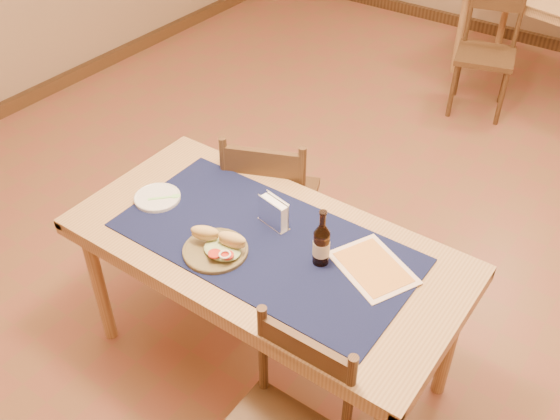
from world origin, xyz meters
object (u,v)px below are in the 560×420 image
Objects in this scene: sandwich_plate at (218,247)px; beer_bottle at (321,244)px; chair_main_far at (270,201)px; napkin_holder at (274,213)px; main_table at (266,258)px.

beer_bottle is at bearing 27.85° from sandwich_plate.
napkin_holder is (0.31, -0.40, 0.34)m from chair_main_far.
chair_main_far is (-0.35, 0.50, -0.19)m from main_table.
beer_bottle reaches higher than sandwich_plate.
napkin_holder is at bearing 108.38° from main_table.
chair_main_far is at bearing 124.48° from main_table.
main_table is 6.24× the size of sandwich_plate.
main_table is 6.52× the size of beer_bottle.
beer_bottle is (0.59, -0.47, 0.37)m from chair_main_far.
beer_bottle is 1.61× the size of napkin_holder.
beer_bottle is (0.24, 0.03, 0.18)m from main_table.
chair_main_far is 0.76m from sandwich_plate.
napkin_holder is (-0.27, 0.07, -0.03)m from beer_bottle.
main_table is at bearing -173.08° from beer_bottle.
beer_bottle reaches higher than chair_main_far.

